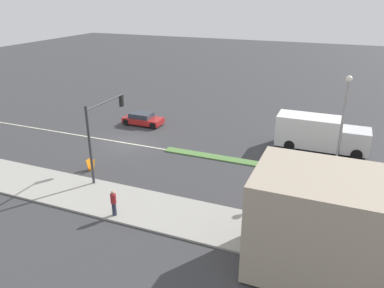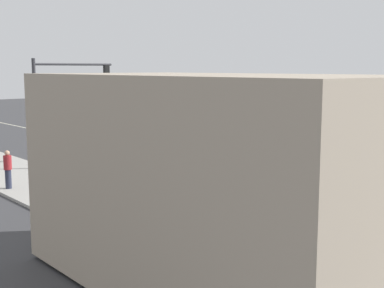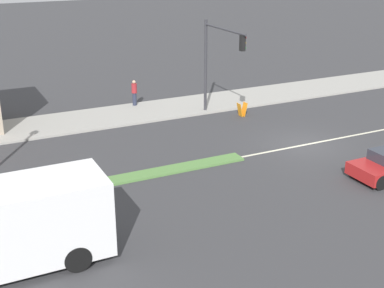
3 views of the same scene
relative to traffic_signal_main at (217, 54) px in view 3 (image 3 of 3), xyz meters
name	(u,v)px [view 3 (image 3 of 3)]	position (x,y,z in m)	size (l,w,h in m)	color
lane_marking_center	(305,145)	(-6.12, -1.99, -3.90)	(0.16, 60.00, 0.01)	beige
traffic_signal_main	(217,54)	(0.00, 0.00, 0.00)	(4.59, 0.34, 5.60)	#333338
pedestrian	(134,92)	(4.34, 3.62, -2.91)	(0.34, 0.34, 1.65)	#282D42
warning_aframe_sign	(242,110)	(-0.41, -1.56, -3.47)	(0.45, 0.53, 0.84)	orange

